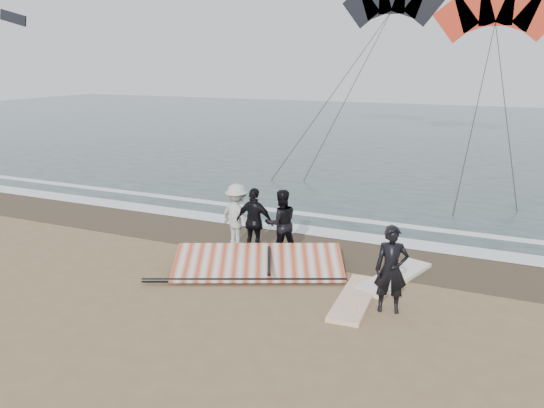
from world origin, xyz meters
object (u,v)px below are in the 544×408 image
Objects in this scene: board_white at (355,298)px; sail_rig at (258,264)px; man_main at (391,269)px; board_cream at (395,277)px.

board_white is 0.55× the size of sail_rig.
man_main is 0.42× the size of sail_rig.
board_white is 2.83m from sail_rig.
man_main is 3.72m from sail_rig.
sail_rig is at bearing 150.98° from man_main.
board_cream is at bearing 67.69° from board_white.
board_cream is at bearing 82.45° from man_main.
man_main is 2.02m from board_cream.
board_cream is 3.43m from sail_rig.
man_main is 1.22m from board_white.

